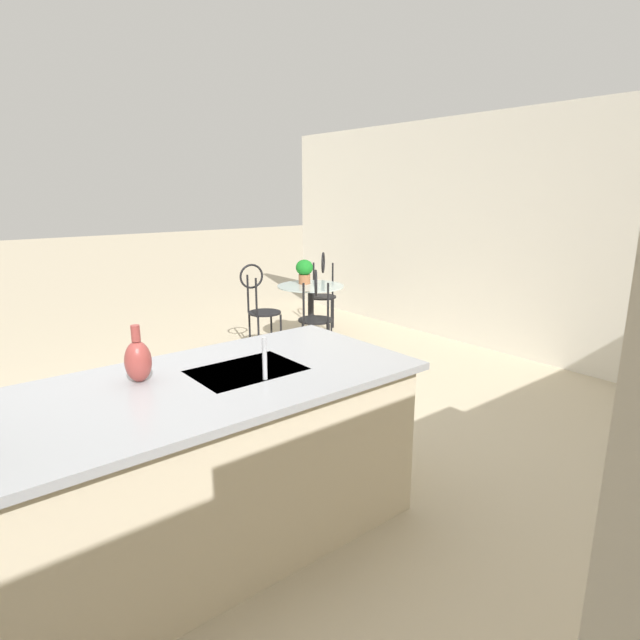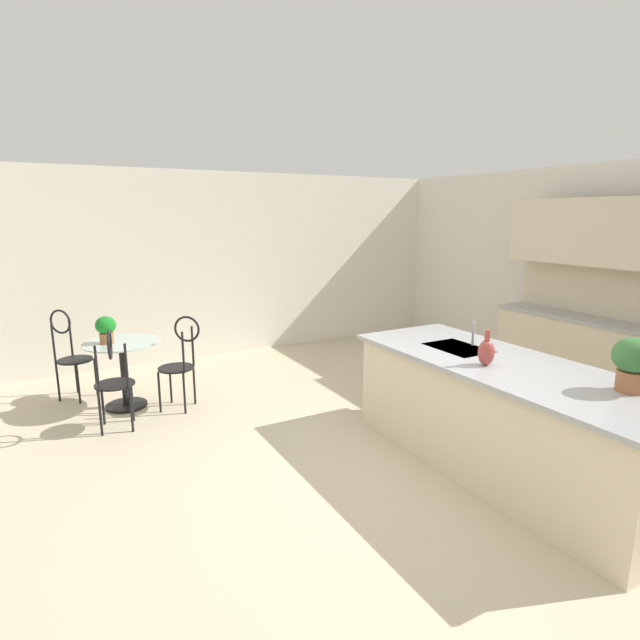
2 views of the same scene
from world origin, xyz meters
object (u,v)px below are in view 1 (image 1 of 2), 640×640
at_px(potted_plant_on_table, 304,270).
at_px(vase_on_counter, 138,360).
at_px(chair_toward_desk, 322,288).
at_px(chair_by_island, 260,304).
at_px(chair_near_window, 316,311).
at_px(bistro_table, 311,309).

xyz_separation_m(potted_plant_on_table, vase_on_counter, (2.92, 2.50, 0.12)).
bearing_deg(potted_plant_on_table, chair_toward_desk, -148.35).
distance_m(chair_by_island, chair_toward_desk, 1.24).
height_order(chair_near_window, vase_on_counter, vase_on_counter).
relative_size(potted_plant_on_table, vase_on_counter, 1.02).
bearing_deg(chair_near_window, vase_on_counter, 35.46).
distance_m(chair_near_window, chair_by_island, 0.75).
height_order(chair_near_window, potted_plant_on_table, chair_near_window).
xyz_separation_m(chair_by_island, vase_on_counter, (2.29, 2.53, 0.46)).
relative_size(chair_near_window, potted_plant_on_table, 3.53).
bearing_deg(chair_by_island, chair_near_window, 110.57).
relative_size(bistro_table, potted_plant_on_table, 2.71).
relative_size(bistro_table, chair_toward_desk, 0.77).
bearing_deg(chair_toward_desk, potted_plant_on_table, 31.65).
xyz_separation_m(chair_by_island, potted_plant_on_table, (-0.63, 0.03, 0.34)).
bearing_deg(chair_toward_desk, chair_by_island, 15.13).
bearing_deg(chair_near_window, bistro_table, -123.18).
distance_m(bistro_table, chair_toward_desk, 0.77).
bearing_deg(vase_on_counter, bistro_table, -140.94).
bearing_deg(potted_plant_on_table, vase_on_counter, 40.55).
bearing_deg(potted_plant_on_table, bistro_table, 84.54).
xyz_separation_m(bistro_table, chair_by_island, (0.62, -0.16, 0.13)).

